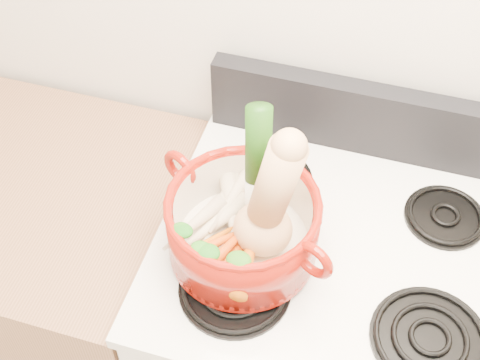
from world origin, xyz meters
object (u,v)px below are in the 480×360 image
(squash, at_px, (264,197))
(leek, at_px, (257,170))
(stove_body, at_px, (323,355))
(dutch_oven, at_px, (243,227))

(squash, height_order, leek, leek)
(squash, bearing_deg, stove_body, 23.79)
(stove_body, xyz_separation_m, leek, (-0.19, -0.02, 0.70))
(dutch_oven, height_order, leek, leek)
(stove_body, distance_m, leek, 0.72)
(stove_body, distance_m, dutch_oven, 0.62)
(stove_body, xyz_separation_m, squash, (-0.16, -0.07, 0.69))
(leek, bearing_deg, squash, -78.26)
(stove_body, xyz_separation_m, dutch_oven, (-0.20, -0.07, 0.58))
(stove_body, relative_size, squash, 3.10)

